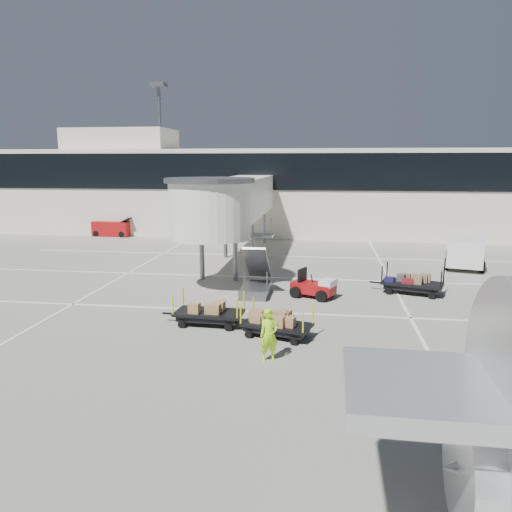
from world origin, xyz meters
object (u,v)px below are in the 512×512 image
(belt_loader, at_px, (113,229))
(suitcase_cart, at_px, (411,284))
(box_cart_far, at_px, (210,314))
(baggage_tug, at_px, (314,287))
(box_cart_near, at_px, (274,323))
(minivan, at_px, (465,248))
(ground_worker, at_px, (269,335))

(belt_loader, bearing_deg, suitcase_cart, -31.41)
(suitcase_cart, bearing_deg, box_cart_far, -127.51)
(baggage_tug, height_order, box_cart_near, baggage_tug)
(minivan, height_order, belt_loader, minivan)
(suitcase_cart, height_order, ground_worker, ground_worker)
(baggage_tug, relative_size, minivan, 0.43)
(baggage_tug, xyz_separation_m, suitcase_cart, (5.07, 1.48, -0.01))
(box_cart_far, bearing_deg, belt_loader, 124.96)
(box_cart_near, height_order, ground_worker, ground_worker)
(ground_worker, bearing_deg, baggage_tug, 55.88)
(box_cart_far, bearing_deg, baggage_tug, 52.85)
(belt_loader, bearing_deg, baggage_tug, -40.26)
(suitcase_cart, bearing_deg, belt_loader, 161.65)
(baggage_tug, bearing_deg, suitcase_cart, 39.82)
(baggage_tug, xyz_separation_m, box_cart_far, (-4.30, -5.07, -0.02))
(baggage_tug, height_order, box_cart_far, baggage_tug)
(box_cart_far, xyz_separation_m, minivan, (14.06, 14.50, 0.70))
(baggage_tug, height_order, minivan, minivan)
(belt_loader, bearing_deg, minivan, -13.92)
(minivan, bearing_deg, baggage_tug, -121.91)
(suitcase_cart, xyz_separation_m, minivan, (4.70, 7.95, 0.69))
(baggage_tug, relative_size, suitcase_cart, 0.64)
(ground_worker, xyz_separation_m, minivan, (11.13, 18.01, 0.26))
(box_cart_near, distance_m, minivan, 19.12)
(box_cart_far, bearing_deg, box_cart_near, -15.41)
(baggage_tug, relative_size, belt_loader, 0.63)
(box_cart_far, height_order, belt_loader, belt_loader)
(ground_worker, bearing_deg, suitcase_cart, 32.33)
(baggage_tug, distance_m, ground_worker, 8.70)
(box_cart_near, bearing_deg, suitcase_cart, 65.27)
(suitcase_cart, bearing_deg, baggage_tug, -146.17)
(box_cart_far, relative_size, ground_worker, 1.89)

